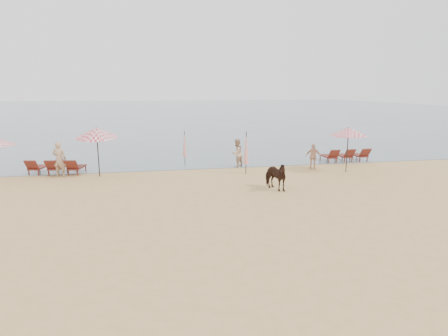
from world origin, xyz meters
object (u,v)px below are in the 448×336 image
object	(u,v)px
lounger_cluster_left	(56,167)
umbrella_closed_right	(246,148)
lounger_cluster_right	(345,155)
umbrella_closed_left	(185,144)
beachgoer_left	(59,159)
beachgoer_right_a	(237,153)
cow	(274,176)
umbrella_open_right	(349,132)
beachgoer_right_b	(313,156)
umbrella_open_left_b	(97,133)

from	to	relation	value
lounger_cluster_left	umbrella_closed_right	xyz separation A→B (m)	(10.43, -1.94, 1.03)
lounger_cluster_left	lounger_cluster_right	size ratio (longest dim) A/B	1.07
lounger_cluster_right	umbrella_closed_left	size ratio (longest dim) A/B	1.34
lounger_cluster_right	beachgoer_left	size ratio (longest dim) A/B	1.47
umbrella_closed_right	lounger_cluster_right	bearing A→B (deg)	17.63
lounger_cluster_left	beachgoer_right_a	xyz separation A→B (m)	(10.36, 0.03, 0.43)
cow	beachgoer_left	size ratio (longest dim) A/B	0.83
umbrella_open_right	umbrella_closed_left	size ratio (longest dim) A/B	1.22
cow	umbrella_closed_left	bearing A→B (deg)	95.12
beachgoer_right_b	lounger_cluster_right	bearing A→B (deg)	-128.02
beachgoer_right_a	beachgoer_right_b	bearing A→B (deg)	122.25
umbrella_open_left_b	umbrella_closed_left	world-z (taller)	umbrella_open_left_b
umbrella_closed_right	beachgoer_left	world-z (taller)	umbrella_closed_right
beachgoer_right_a	umbrella_closed_left	bearing A→B (deg)	-61.78
lounger_cluster_right	umbrella_closed_left	distance (m)	10.52
umbrella_closed_left	lounger_cluster_left	bearing A→B (deg)	-169.77
umbrella_closed_left	beachgoer_right_a	distance (m)	3.35
lounger_cluster_right	umbrella_open_right	distance (m)	3.83
umbrella_closed_left	cow	xyz separation A→B (m)	(3.61, -6.79, -0.63)
umbrella_open_right	beachgoer_left	xyz separation A→B (m)	(-15.82, 1.91, -1.36)
umbrella_open_left_b	umbrella_open_right	bearing A→B (deg)	-3.81
cow	beachgoer_left	bearing A→B (deg)	132.57
lounger_cluster_left	umbrella_open_left_b	world-z (taller)	umbrella_open_left_b
cow	umbrella_closed_right	bearing A→B (deg)	74.95
umbrella_closed_left	beachgoer_right_b	xyz separation A→B (m)	(7.36, -2.75, -0.54)
cow	beachgoer_right_b	xyz separation A→B (m)	(3.75, 4.05, 0.08)
lounger_cluster_left	umbrella_open_right	world-z (taller)	umbrella_open_right
umbrella_closed_left	beachgoer_right_a	world-z (taller)	umbrella_closed_left
umbrella_open_left_b	beachgoer_right_b	size ratio (longest dim) A/B	1.82
beachgoer_right_b	cow	bearing A→B (deg)	68.68
umbrella_closed_right	beachgoer_right_b	xyz separation A→B (m)	(4.23, 0.51, -0.70)
beachgoer_left	beachgoer_right_a	world-z (taller)	beachgoer_left
lounger_cluster_left	beachgoer_left	xyz separation A→B (m)	(0.37, -0.66, 0.54)
umbrella_open_left_b	umbrella_open_right	xyz separation A→B (m)	(13.75, -1.53, -0.07)
umbrella_open_right	cow	distance (m)	6.25
umbrella_closed_right	beachgoer_left	bearing A→B (deg)	172.73
umbrella_open_right	umbrella_closed_right	size ratio (longest dim) A/B	1.09
umbrella_open_right	cow	bearing A→B (deg)	-153.36
lounger_cluster_left	umbrella_open_left_b	xyz separation A→B (m)	(2.44, -1.04, 1.97)
lounger_cluster_left	lounger_cluster_right	world-z (taller)	lounger_cluster_right
lounger_cluster_right	beachgoer_right_b	size ratio (longest dim) A/B	1.87
umbrella_closed_left	cow	world-z (taller)	umbrella_closed_left
umbrella_open_right	beachgoer_left	size ratio (longest dim) A/B	1.33
cow	umbrella_open_right	bearing A→B (deg)	6.04
umbrella_open_right	beachgoer_right_b	world-z (taller)	umbrella_open_right
lounger_cluster_left	beachgoer_right_a	size ratio (longest dim) A/B	1.78
lounger_cluster_left	lounger_cluster_right	bearing A→B (deg)	11.71
beachgoer_right_b	lounger_cluster_left	bearing A→B (deg)	15.92
beachgoer_left	beachgoer_right_b	world-z (taller)	beachgoer_left
umbrella_open_right	beachgoer_right_a	distance (m)	6.55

